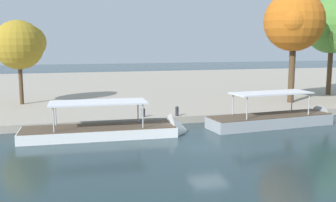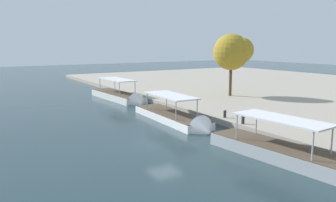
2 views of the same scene
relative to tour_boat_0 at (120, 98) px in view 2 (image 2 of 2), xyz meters
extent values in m
plane|color=#23383D|center=(21.93, -5.64, -0.35)|extent=(220.00, 220.00, 0.00)
cube|color=silver|center=(-1.05, -0.06, -0.13)|extent=(11.94, 3.71, 1.35)
cone|color=silver|center=(5.33, 0.30, -0.13)|extent=(1.55, 2.83, 2.76)
cube|color=brown|center=(-1.05, -0.06, 0.58)|extent=(11.69, 3.54, 0.08)
cylinder|color=#B2B2B7|center=(2.12, 1.34, 1.55)|extent=(0.10, 0.10, 1.86)
cylinder|color=#B2B2B7|center=(2.25, -1.10, 1.55)|extent=(0.10, 0.10, 1.86)
cylinder|color=#B2B2B7|center=(-4.36, 0.99, 1.55)|extent=(0.10, 0.10, 1.86)
cylinder|color=#B2B2B7|center=(-4.22, -1.46, 1.55)|extent=(0.10, 0.10, 1.86)
cube|color=silver|center=(-1.05, -0.06, 2.54)|extent=(7.45, 3.22, 0.12)
cube|color=white|center=(14.97, -0.73, -0.18)|extent=(11.69, 3.52, 1.11)
cone|color=white|center=(21.25, -0.99, -0.18)|extent=(1.51, 2.80, 2.75)
cube|color=brown|center=(14.97, -0.73, 0.42)|extent=(11.45, 3.36, 0.08)
cylinder|color=#B2B2B7|center=(18.20, 0.36, 1.35)|extent=(0.10, 0.10, 1.79)
cylinder|color=#B2B2B7|center=(18.10, -2.08, 1.35)|extent=(0.10, 0.10, 1.79)
cylinder|color=#B2B2B7|center=(11.84, 0.62, 1.35)|extent=(0.10, 0.10, 1.79)
cylinder|color=#B2B2B7|center=(11.74, -1.82, 1.35)|extent=(0.10, 0.10, 1.79)
cube|color=silver|center=(14.97, -0.73, 2.31)|extent=(7.28, 3.10, 0.12)
cube|color=#9EA3A8|center=(29.48, -0.71, -0.09)|extent=(11.28, 3.79, 1.30)
cube|color=brown|center=(29.48, -0.71, 0.60)|extent=(11.04, 3.63, 0.08)
cylinder|color=#B2B2B7|center=(32.41, 0.68, 1.55)|extent=(0.10, 0.10, 1.83)
cylinder|color=#B2B2B7|center=(32.61, -1.55, 1.55)|extent=(0.10, 0.10, 1.83)
cylinder|color=#B2B2B7|center=(26.35, 0.12, 1.55)|extent=(0.10, 0.10, 1.83)
cylinder|color=#B2B2B7|center=(26.55, -2.10, 1.55)|extent=(0.10, 0.10, 1.83)
cube|color=silver|center=(29.48, -0.71, 2.52)|extent=(7.07, 3.18, 0.12)
cylinder|color=#2D2D33|center=(19.20, 3.08, 0.55)|extent=(0.29, 0.29, 0.55)
sphere|color=#2D2D33|center=(19.20, 3.08, 0.91)|extent=(0.32, 0.32, 0.32)
cylinder|color=#2D2D33|center=(22.17, 2.73, 0.60)|extent=(0.30, 0.30, 0.64)
sphere|color=#2D2D33|center=(22.17, 2.73, 1.00)|extent=(0.33, 0.33, 0.33)
cylinder|color=#4C3823|center=(8.21, 13.49, 2.44)|extent=(0.41, 0.41, 4.32)
sphere|color=olive|center=(8.21, 13.49, 6.52)|extent=(5.11, 5.11, 5.11)
sphere|color=olive|center=(8.28, 13.23, 7.44)|extent=(3.23, 3.23, 3.23)
sphere|color=olive|center=(9.19, 14.39, 6.79)|extent=(3.54, 3.54, 3.54)
camera|label=1|loc=(12.45, -29.75, 6.72)|focal=41.41mm
camera|label=2|loc=(45.04, -19.36, 7.64)|focal=36.50mm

